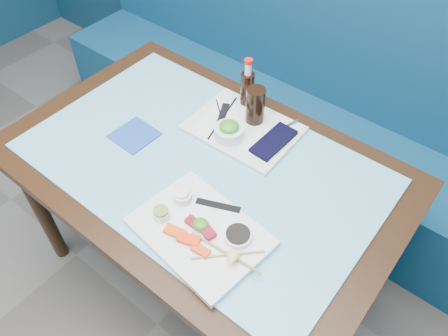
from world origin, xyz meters
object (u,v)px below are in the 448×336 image
Objects in this scene: sashimi_plate at (200,232)px; cola_bottle_body at (247,90)px; blue_napkin at (135,135)px; booth_bench at (310,119)px; seaweed_bowl at (229,132)px; dining_table at (202,179)px; cola_glass at (255,105)px; serving_tray at (243,128)px.

sashimi_plate is 0.63m from cola_bottle_body.
sashimi_plate is 0.50m from blue_napkin.
booth_bench reaches higher than cola_bottle_body.
seaweed_bowl is 0.74× the size of blue_napkin.
dining_table is 9.60× the size of blue_napkin.
cola_bottle_body reaches higher than blue_napkin.
cola_glass is at bearing 47.38° from blue_napkin.
booth_bench is at bearing 92.80° from cola_glass.
cola_glass is at bearing 78.55° from serving_tray.
serving_tray is 2.62× the size of cola_bottle_body.
cola_bottle_body reaches higher than dining_table.
booth_bench is at bearing 72.74° from blue_napkin.
cola_bottle_body is at bearing 120.24° from sashimi_plate.
seaweed_bowl is at bearing 87.13° from dining_table.
cola_glass reaches higher than serving_tray.
dining_table is 3.55× the size of sashimi_plate.
cola_bottle_body is at bearing -96.65° from booth_bench.
sashimi_plate is 3.66× the size of seaweed_bowl.
cola_glass is (0.03, -0.56, 0.47)m from booth_bench.
seaweed_bowl is at bearing 122.81° from sashimi_plate.
serving_tray is at bearing -100.30° from cola_glass.
cola_bottle_body is at bearing 142.37° from cola_glass.
sashimi_plate is (0.19, -0.23, 0.10)m from dining_table.
seaweed_bowl is 0.75× the size of cola_glass.
sashimi_plate is 1.01× the size of serving_tray.
blue_napkin is at bearing -132.62° from cola_glass.
booth_bench reaches higher than dining_table.
serving_tray is 0.10m from cola_glass.
serving_tray reaches higher than blue_napkin.
dining_table is 9.36× the size of cola_bottle_body.
dining_table is 3.58× the size of serving_tray.
serving_tray is 0.40m from blue_napkin.
cola_bottle_body reaches higher than serving_tray.
booth_bench is at bearing 90.48° from serving_tray.
booth_bench reaches higher than cola_glass.
booth_bench is 7.66× the size of serving_tray.
cola_glass reaches higher than seaweed_bowl.
booth_bench is 20.05× the size of cola_bottle_body.
cola_bottle_body is (-0.07, 0.20, 0.04)m from seaweed_bowl.
serving_tray is 2.73× the size of cola_glass.
booth_bench is 7.60× the size of sashimi_plate.
cola_bottle_body reaches higher than sashimi_plate.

